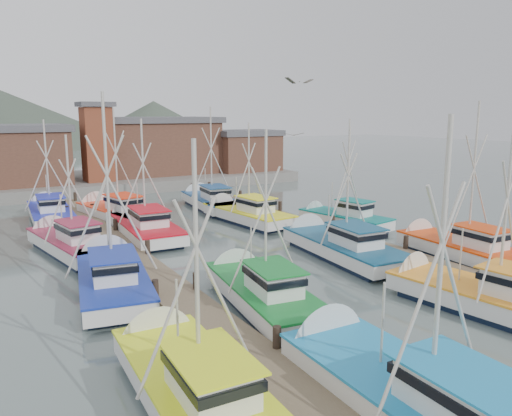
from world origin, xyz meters
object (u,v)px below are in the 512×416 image
lookout_tower (97,141)px  boat_8 (143,226)px  boat_1 (480,296)px  boat_0 (408,393)px  boat_4 (259,290)px  boat_12 (114,212)px

lookout_tower → boat_8: bearing=-96.0°
lookout_tower → boat_1: (6.07, -42.94, -4.87)m
boat_1 → boat_8: 22.68m
boat_0 → boat_8: (0.32, 24.91, -0.00)m
boat_4 → boat_8: bearing=99.3°
boat_8 → boat_12: (-0.34, 6.18, 0.00)m
lookout_tower → boat_1: lookout_tower is taller
boat_1 → boat_12: boat_12 is taller
boat_1 → boat_4: boat_1 is taller
boat_0 → boat_8: bearing=90.9°
boat_8 → boat_12: size_ratio=1.03×
boat_1 → boat_4: (-8.01, 5.56, -0.00)m
boat_1 → boat_4: bearing=136.8°
boat_12 → lookout_tower: bearing=69.1°
lookout_tower → boat_4: (-1.94, -37.38, -4.87)m
boat_0 → boat_4: 9.43m
lookout_tower → boat_4: bearing=-93.0°
boat_0 → boat_1: boat_0 is taller
boat_1 → boat_4: 9.75m
lookout_tower → boat_0: bearing=-93.2°
boat_4 → lookout_tower: bearing=95.0°
boat_0 → boat_4: size_ratio=1.14×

